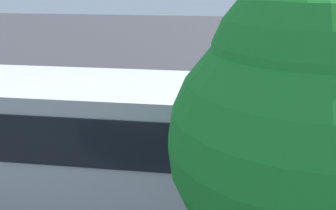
{
  "coord_description": "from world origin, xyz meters",
  "views": [
    {
      "loc": [
        0.19,
        12.75,
        5.42
      ],
      "look_at": [
        1.9,
        0.5,
        1.1
      ],
      "focal_mm": 40.09,
      "sensor_mm": 36.0,
      "label": 1
    }
  ],
  "objects_px": {
    "spectator_left": "(165,124)",
    "spectator_right": "(99,122)",
    "tour_bus": "(134,152)",
    "traffic_cone": "(226,104)",
    "parked_motorcycle_silver": "(131,154)",
    "tree_right": "(296,127)",
    "spectator_centre": "(128,126)",
    "stunt_motorcycle": "(179,88)",
    "spectator_far_left": "(196,128)",
    "parked_motorcycle_dark": "(256,159)"
  },
  "relations": [
    {
      "from": "spectator_left",
      "to": "spectator_right",
      "type": "height_order",
      "value": "spectator_left"
    },
    {
      "from": "tour_bus",
      "to": "spectator_left",
      "type": "xyz_separation_m",
      "value": [
        -0.25,
        -3.12,
        -0.57
      ]
    },
    {
      "from": "traffic_cone",
      "to": "spectator_left",
      "type": "bearing_deg",
      "value": 66.75
    },
    {
      "from": "parked_motorcycle_silver",
      "to": "tree_right",
      "type": "height_order",
      "value": "tree_right"
    },
    {
      "from": "spectator_centre",
      "to": "spectator_right",
      "type": "distance_m",
      "value": 1.03
    },
    {
      "from": "spectator_right",
      "to": "parked_motorcycle_silver",
      "type": "distance_m",
      "value": 1.73
    },
    {
      "from": "spectator_centre",
      "to": "tree_right",
      "type": "distance_m",
      "value": 8.04
    },
    {
      "from": "tour_bus",
      "to": "stunt_motorcycle",
      "type": "relative_size",
      "value": 5.27
    },
    {
      "from": "spectator_far_left",
      "to": "spectator_centre",
      "type": "xyz_separation_m",
      "value": [
        2.09,
        0.06,
        -0.01
      ]
    },
    {
      "from": "spectator_left",
      "to": "traffic_cone",
      "type": "distance_m",
      "value": 4.89
    },
    {
      "from": "spectator_centre",
      "to": "parked_motorcycle_silver",
      "type": "relative_size",
      "value": 0.83
    },
    {
      "from": "spectator_left",
      "to": "tree_right",
      "type": "bearing_deg",
      "value": 109.53
    },
    {
      "from": "spectator_centre",
      "to": "parked_motorcycle_silver",
      "type": "distance_m",
      "value": 1.03
    },
    {
      "from": "tree_right",
      "to": "parked_motorcycle_silver",
      "type": "bearing_deg",
      "value": -60.76
    },
    {
      "from": "spectator_centre",
      "to": "parked_motorcycle_dark",
      "type": "distance_m",
      "value": 3.93
    },
    {
      "from": "spectator_centre",
      "to": "traffic_cone",
      "type": "distance_m",
      "value": 5.52
    },
    {
      "from": "tour_bus",
      "to": "spectator_far_left",
      "type": "xyz_separation_m",
      "value": [
        -1.22,
        -3.06,
        -0.62
      ]
    },
    {
      "from": "parked_motorcycle_silver",
      "to": "tree_right",
      "type": "xyz_separation_m",
      "value": [
        -3.24,
        5.79,
        3.43
      ]
    },
    {
      "from": "tour_bus",
      "to": "tree_right",
      "type": "bearing_deg",
      "value": 126.08
    },
    {
      "from": "spectator_right",
      "to": "stunt_motorcycle",
      "type": "relative_size",
      "value": 0.83
    },
    {
      "from": "stunt_motorcycle",
      "to": "tour_bus",
      "type": "bearing_deg",
      "value": 88.36
    },
    {
      "from": "spectator_centre",
      "to": "traffic_cone",
      "type": "bearing_deg",
      "value": -123.61
    },
    {
      "from": "spectator_far_left",
      "to": "spectator_right",
      "type": "bearing_deg",
      "value": -2.37
    },
    {
      "from": "parked_motorcycle_silver",
      "to": "tree_right",
      "type": "distance_m",
      "value": 7.47
    },
    {
      "from": "spectator_far_left",
      "to": "parked_motorcycle_silver",
      "type": "height_order",
      "value": "spectator_far_left"
    },
    {
      "from": "parked_motorcycle_dark",
      "to": "tree_right",
      "type": "xyz_separation_m",
      "value": [
        0.31,
        5.95,
        3.43
      ]
    },
    {
      "from": "tour_bus",
      "to": "traffic_cone",
      "type": "xyz_separation_m",
      "value": [
        -2.16,
        -7.56,
        -1.34
      ]
    },
    {
      "from": "tour_bus",
      "to": "spectator_far_left",
      "type": "height_order",
      "value": "tour_bus"
    },
    {
      "from": "spectator_right",
      "to": "parked_motorcycle_dark",
      "type": "distance_m",
      "value": 4.95
    },
    {
      "from": "spectator_far_left",
      "to": "spectator_left",
      "type": "bearing_deg",
      "value": -3.54
    },
    {
      "from": "spectator_far_left",
      "to": "spectator_centre",
      "type": "bearing_deg",
      "value": 1.58
    },
    {
      "from": "tour_bus",
      "to": "spectator_right",
      "type": "distance_m",
      "value": 3.76
    },
    {
      "from": "spectator_right",
      "to": "parked_motorcycle_silver",
      "type": "relative_size",
      "value": 0.82
    },
    {
      "from": "spectator_far_left",
      "to": "spectator_centre",
      "type": "distance_m",
      "value": 2.09
    },
    {
      "from": "spectator_right",
      "to": "tree_right",
      "type": "height_order",
      "value": "tree_right"
    },
    {
      "from": "spectator_left",
      "to": "parked_motorcycle_silver",
      "type": "height_order",
      "value": "spectator_left"
    },
    {
      "from": "parked_motorcycle_silver",
      "to": "traffic_cone",
      "type": "distance_m",
      "value": 6.06
    },
    {
      "from": "spectator_far_left",
      "to": "parked_motorcycle_dark",
      "type": "xyz_separation_m",
      "value": [
        -1.73,
        0.74,
        -0.55
      ]
    },
    {
      "from": "spectator_left",
      "to": "parked_motorcycle_dark",
      "type": "distance_m",
      "value": 2.89
    },
    {
      "from": "tour_bus",
      "to": "stunt_motorcycle",
      "type": "height_order",
      "value": "tour_bus"
    },
    {
      "from": "traffic_cone",
      "to": "tree_right",
      "type": "bearing_deg",
      "value": 92.49
    },
    {
      "from": "tour_bus",
      "to": "traffic_cone",
      "type": "bearing_deg",
      "value": -105.93
    },
    {
      "from": "spectator_far_left",
      "to": "parked_motorcycle_dark",
      "type": "height_order",
      "value": "spectator_far_left"
    },
    {
      "from": "spectator_left",
      "to": "traffic_cone",
      "type": "relative_size",
      "value": 2.86
    },
    {
      "from": "spectator_left",
      "to": "parked_motorcycle_silver",
      "type": "xyz_separation_m",
      "value": [
        0.85,
        0.96,
        -0.6
      ]
    },
    {
      "from": "tour_bus",
      "to": "parked_motorcycle_silver",
      "type": "relative_size",
      "value": 5.25
    },
    {
      "from": "tour_bus",
      "to": "parked_motorcycle_silver",
      "type": "distance_m",
      "value": 2.53
    },
    {
      "from": "spectator_far_left",
      "to": "tree_right",
      "type": "distance_m",
      "value": 7.42
    },
    {
      "from": "tour_bus",
      "to": "traffic_cone",
      "type": "distance_m",
      "value": 7.97
    },
    {
      "from": "spectator_right",
      "to": "tree_right",
      "type": "bearing_deg",
      "value": 123.6
    }
  ]
}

